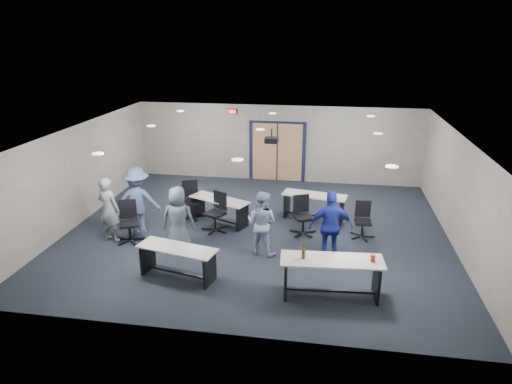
% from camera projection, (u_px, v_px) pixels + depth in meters
% --- Properties ---
extents(floor, '(10.00, 10.00, 0.00)m').
position_uv_depth(floor, '(257.00, 231.00, 12.34)').
color(floor, black).
rests_on(floor, ground).
extents(back_wall, '(10.00, 0.04, 2.70)m').
position_uv_depth(back_wall, '(277.00, 144.00, 16.07)').
color(back_wall, gray).
rests_on(back_wall, floor).
extents(front_wall, '(10.00, 0.04, 2.70)m').
position_uv_depth(front_wall, '(215.00, 266.00, 7.70)').
color(front_wall, gray).
rests_on(front_wall, floor).
extents(left_wall, '(0.04, 9.00, 2.70)m').
position_uv_depth(left_wall, '(80.00, 174.00, 12.64)').
color(left_wall, gray).
rests_on(left_wall, floor).
extents(right_wall, '(0.04, 9.00, 2.70)m').
position_uv_depth(right_wall, '(459.00, 194.00, 11.13)').
color(right_wall, gray).
rests_on(right_wall, floor).
extents(ceiling, '(10.00, 9.00, 0.04)m').
position_uv_depth(ceiling, '(257.00, 132.00, 11.43)').
color(ceiling, white).
rests_on(ceiling, back_wall).
extents(double_door, '(2.00, 0.07, 2.20)m').
position_uv_depth(double_door, '(277.00, 152.00, 16.14)').
color(double_door, '#101532').
rests_on(double_door, back_wall).
extents(exit_sign, '(0.32, 0.07, 0.18)m').
position_uv_depth(exit_sign, '(232.00, 111.00, 15.90)').
color(exit_sign, black).
rests_on(exit_sign, back_wall).
extents(ceiling_projector, '(0.35, 0.32, 0.37)m').
position_uv_depth(ceiling_projector, '(272.00, 140.00, 11.95)').
color(ceiling_projector, black).
rests_on(ceiling_projector, ceiling).
extents(ceiling_can_lights, '(6.24, 5.74, 0.02)m').
position_uv_depth(ceiling_can_lights, '(259.00, 132.00, 11.68)').
color(ceiling_can_lights, silver).
rests_on(ceiling_can_lights, ceiling).
extents(table_front_left, '(1.84, 0.96, 0.71)m').
position_uv_depth(table_front_left, '(178.00, 257.00, 9.86)').
color(table_front_left, '#ACAAA2').
rests_on(table_front_left, floor).
extents(table_front_right, '(2.08, 0.83, 1.13)m').
position_uv_depth(table_front_right, '(331.00, 271.00, 9.12)').
color(table_front_right, '#ACAAA2').
rests_on(table_front_right, floor).
extents(table_back_left, '(1.83, 1.25, 0.71)m').
position_uv_depth(table_back_left, '(220.00, 207.00, 12.70)').
color(table_back_left, '#ACAAA2').
rests_on(table_back_left, floor).
extents(table_back_right, '(1.88, 0.92, 0.73)m').
position_uv_depth(table_back_right, '(314.00, 202.00, 12.97)').
color(table_back_right, '#ACAAA2').
rests_on(table_back_right, floor).
extents(chair_back_a, '(0.87, 0.87, 1.08)m').
position_uv_depth(chair_back_a, '(191.00, 200.00, 13.03)').
color(chair_back_a, black).
rests_on(chair_back_a, floor).
extents(chair_back_b, '(0.91, 0.91, 1.06)m').
position_uv_depth(chair_back_b, '(215.00, 212.00, 12.18)').
color(chair_back_b, black).
rests_on(chair_back_b, floor).
extents(chair_back_c, '(0.86, 0.86, 1.03)m').
position_uv_depth(chair_back_c, '(303.00, 216.00, 11.98)').
color(chair_back_c, black).
rests_on(chair_back_c, floor).
extents(chair_back_d, '(0.63, 0.63, 0.95)m').
position_uv_depth(chair_back_d, '(363.00, 220.00, 11.79)').
color(chair_back_d, black).
rests_on(chair_back_d, floor).
extents(chair_loose_left, '(0.89, 0.89, 1.06)m').
position_uv_depth(chair_loose_left, '(129.00, 222.00, 11.54)').
color(chair_loose_left, black).
rests_on(chair_loose_left, floor).
extents(person_gray, '(0.71, 0.56, 1.71)m').
position_uv_depth(person_gray, '(109.00, 209.00, 11.49)').
color(person_gray, '#8D969A').
rests_on(person_gray, floor).
extents(person_plaid, '(0.84, 0.58, 1.63)m').
position_uv_depth(person_plaid, '(178.00, 219.00, 10.99)').
color(person_plaid, '#4B5B68').
rests_on(person_plaid, floor).
extents(person_lightblue, '(0.91, 0.80, 1.58)m').
position_uv_depth(person_lightblue, '(262.00, 223.00, 10.84)').
color(person_lightblue, '#9FAAD2').
rests_on(person_lightblue, floor).
extents(person_navy, '(1.05, 0.56, 1.71)m').
position_uv_depth(person_navy, '(331.00, 226.00, 10.50)').
color(person_navy, navy).
rests_on(person_navy, floor).
extents(person_back, '(1.30, 0.92, 1.83)m').
position_uv_depth(person_back, '(138.00, 201.00, 11.86)').
color(person_back, '#475780').
rests_on(person_back, floor).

